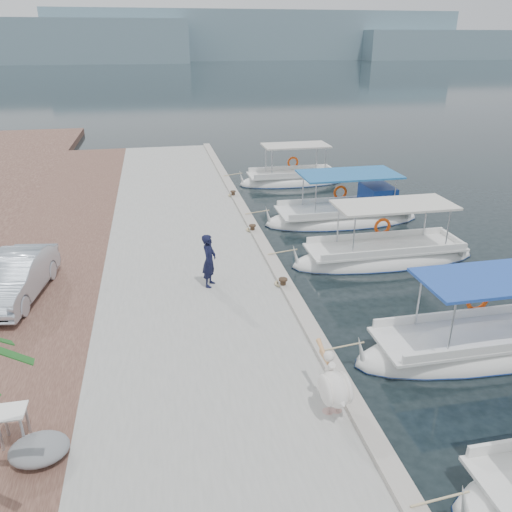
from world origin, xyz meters
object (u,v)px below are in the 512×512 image
at_px(fishing_caique_d, 344,217).
at_px(pelican, 334,387).
at_px(fishing_caique_b, 484,348).
at_px(fishing_caique_c, 384,258).
at_px(fishing_caique_e, 292,181).
at_px(parked_car, 15,277).
at_px(fisherman, 209,260).

height_order(fishing_caique_d, pelican, fishing_caique_d).
bearing_deg(fishing_caique_b, fishing_caique_c, 90.49).
relative_size(fishing_caique_e, parked_car, 1.54).
bearing_deg(fishing_caique_c, fishing_caique_b, -89.51).
bearing_deg(fishing_caique_d, pelican, -111.81).
distance_m(pelican, parked_car, 10.17).
relative_size(fishing_caique_c, parked_car, 1.79).
bearing_deg(fisherman, parked_car, 110.91).
xyz_separation_m(fishing_caique_b, fishing_caique_e, (-0.56, 17.46, 0.00)).
bearing_deg(pelican, fishing_caique_d, 68.19).
bearing_deg(pelican, fishing_caique_b, 21.57).
height_order(fishing_caique_b, fishing_caique_e, same).
xyz_separation_m(fishing_caique_b, pelican, (-4.97, -1.97, 1.01)).
distance_m(fishing_caique_c, fishing_caique_d, 4.56).
xyz_separation_m(fishing_caique_b, fisherman, (-6.82, 4.39, 1.24)).
distance_m(fishing_caique_e, parked_car, 17.55).
bearing_deg(pelican, fisherman, 106.23).
bearing_deg(fisherman, fishing_caique_c, -51.23).
xyz_separation_m(fishing_caique_c, pelican, (-4.92, -8.08, 1.01)).
xyz_separation_m(fishing_caique_e, parked_car, (-12.05, -12.72, 1.04)).
distance_m(pelican, fisherman, 6.62).
distance_m(fishing_caique_b, fishing_caique_c, 6.12).
height_order(fisherman, parked_car, fisherman).
bearing_deg(fishing_caique_e, fishing_caique_c, -87.44).
distance_m(fishing_caique_d, fishing_caique_e, 6.82).
distance_m(fishing_caique_c, fishing_caique_e, 11.36).
height_order(pelican, parked_car, parked_car).
relative_size(fishing_caique_e, fisherman, 3.60).
height_order(fishing_caique_d, fisherman, fishing_caique_d).
bearing_deg(fisherman, pelican, -139.34).
bearing_deg(fishing_caique_e, fishing_caique_d, -84.55).
height_order(fishing_caique_b, pelican, fishing_caique_b).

